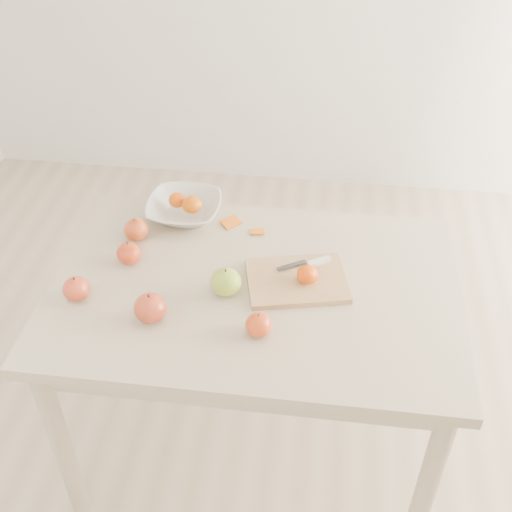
# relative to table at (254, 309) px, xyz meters

# --- Properties ---
(ground) EXTENTS (3.50, 3.50, 0.00)m
(ground) POSITION_rel_table_xyz_m (0.00, 0.00, -0.65)
(ground) COLOR #C6B293
(ground) RESTS_ON ground
(table) EXTENTS (1.20, 0.80, 0.75)m
(table) POSITION_rel_table_xyz_m (0.00, 0.00, 0.00)
(table) COLOR #C0B191
(table) RESTS_ON ground
(cutting_board) EXTENTS (0.33, 0.27, 0.02)m
(cutting_board) POSITION_rel_table_xyz_m (0.12, 0.03, 0.11)
(cutting_board) COLOR tan
(cutting_board) RESTS_ON table
(board_tangerine) EXTENTS (0.06, 0.06, 0.05)m
(board_tangerine) POSITION_rel_table_xyz_m (0.15, 0.02, 0.14)
(board_tangerine) COLOR #CA4307
(board_tangerine) RESTS_ON cutting_board
(fruit_bowl) EXTENTS (0.24, 0.24, 0.06)m
(fruit_bowl) POSITION_rel_table_xyz_m (-0.27, 0.31, 0.13)
(fruit_bowl) COLOR silver
(fruit_bowl) RESTS_ON table
(bowl_tangerine_near) EXTENTS (0.06, 0.06, 0.05)m
(bowl_tangerine_near) POSITION_rel_table_xyz_m (-0.30, 0.32, 0.16)
(bowl_tangerine_near) COLOR #D45C07
(bowl_tangerine_near) RESTS_ON fruit_bowl
(bowl_tangerine_far) EXTENTS (0.06, 0.06, 0.06)m
(bowl_tangerine_far) POSITION_rel_table_xyz_m (-0.24, 0.30, 0.16)
(bowl_tangerine_far) COLOR #D86307
(bowl_tangerine_far) RESTS_ON fruit_bowl
(orange_peel_a) EXTENTS (0.07, 0.07, 0.01)m
(orange_peel_a) POSITION_rel_table_xyz_m (-0.11, 0.29, 0.10)
(orange_peel_a) COLOR #D15E0E
(orange_peel_a) RESTS_ON table
(orange_peel_b) EXTENTS (0.05, 0.04, 0.01)m
(orange_peel_b) POSITION_rel_table_xyz_m (-0.02, 0.25, 0.10)
(orange_peel_b) COLOR orange
(orange_peel_b) RESTS_ON table
(paring_knife) EXTENTS (0.16, 0.09, 0.01)m
(paring_knife) POSITION_rel_table_xyz_m (0.17, 0.10, 0.12)
(paring_knife) COLOR white
(paring_knife) RESTS_ON cutting_board
(apple_green) EXTENTS (0.09, 0.09, 0.08)m
(apple_green) POSITION_rel_table_xyz_m (-0.07, -0.04, 0.14)
(apple_green) COLOR #629B17
(apple_green) RESTS_ON table
(apple_red_d) EXTENTS (0.08, 0.08, 0.07)m
(apple_red_d) POSITION_rel_table_xyz_m (-0.49, -0.12, 0.13)
(apple_red_d) COLOR #A41822
(apple_red_d) RESTS_ON table
(apple_red_c) EXTENTS (0.09, 0.09, 0.08)m
(apple_red_c) POSITION_rel_table_xyz_m (-0.26, -0.17, 0.14)
(apple_red_c) COLOR maroon
(apple_red_c) RESTS_ON table
(apple_red_a) EXTENTS (0.08, 0.08, 0.07)m
(apple_red_a) POSITION_rel_table_xyz_m (-0.40, 0.17, 0.13)
(apple_red_a) COLOR maroon
(apple_red_a) RESTS_ON table
(apple_red_b) EXTENTS (0.07, 0.07, 0.07)m
(apple_red_b) POSITION_rel_table_xyz_m (-0.39, 0.06, 0.13)
(apple_red_b) COLOR #A60710
(apple_red_b) RESTS_ON table
(apple_red_e) EXTENTS (0.07, 0.07, 0.06)m
(apple_red_e) POSITION_rel_table_xyz_m (0.04, -0.19, 0.13)
(apple_red_e) COLOR #A72516
(apple_red_e) RESTS_ON table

